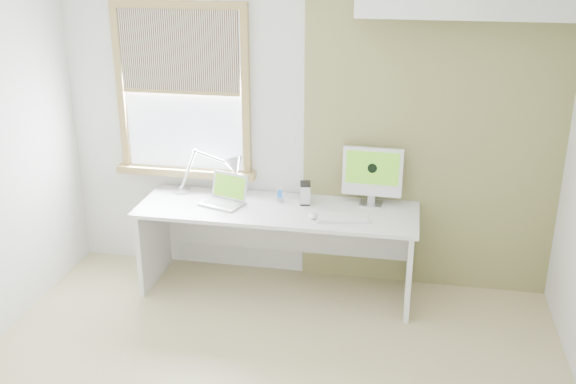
% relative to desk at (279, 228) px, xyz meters
% --- Properties ---
extents(room, '(4.04, 3.54, 2.64)m').
position_rel_desk_xyz_m(room, '(0.15, -1.44, 0.77)').
color(room, tan).
rests_on(room, ground).
extents(accent_wall, '(2.00, 0.02, 2.60)m').
position_rel_desk_xyz_m(accent_wall, '(1.15, 0.30, 0.77)').
color(accent_wall, '#898650').
rests_on(accent_wall, room).
extents(window, '(1.20, 0.14, 1.42)m').
position_rel_desk_xyz_m(window, '(-0.85, 0.27, 1.01)').
color(window, '#9C7E43').
rests_on(window, room).
extents(desk, '(2.20, 0.70, 0.73)m').
position_rel_desk_xyz_m(desk, '(0.00, 0.00, 0.00)').
color(desk, silver).
rests_on(desk, room).
extents(desk_lamp, '(0.67, 0.31, 0.37)m').
position_rel_desk_xyz_m(desk_lamp, '(-0.50, 0.22, 0.39)').
color(desk_lamp, silver).
rests_on(desk_lamp, desk).
extents(laptop, '(0.39, 0.35, 0.23)m').
position_rel_desk_xyz_m(laptop, '(-0.43, -0.03, 0.25)').
color(laptop, silver).
rests_on(laptop, desk).
extents(phone_dock, '(0.07, 0.07, 0.11)m').
position_rel_desk_xyz_m(phone_dock, '(-0.01, 0.08, 0.23)').
color(phone_dock, silver).
rests_on(phone_dock, desk).
extents(external_drive, '(0.10, 0.14, 0.17)m').
position_rel_desk_xyz_m(external_drive, '(0.20, 0.09, 0.28)').
color(external_drive, silver).
rests_on(external_drive, desk).
extents(imac, '(0.47, 0.16, 0.46)m').
position_rel_desk_xyz_m(imac, '(0.72, 0.17, 0.45)').
color(imac, silver).
rests_on(imac, desk).
extents(keyboard, '(0.41, 0.17, 0.02)m').
position_rel_desk_xyz_m(keyboard, '(0.54, -0.21, 0.20)').
color(keyboard, white).
rests_on(keyboard, desk).
extents(mouse, '(0.09, 0.12, 0.03)m').
position_rel_desk_xyz_m(mouse, '(0.31, -0.20, 0.21)').
color(mouse, white).
rests_on(mouse, desk).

